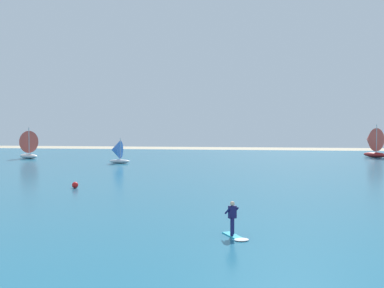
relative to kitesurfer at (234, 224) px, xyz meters
name	(u,v)px	position (x,y,z in m)	size (l,w,h in m)	color
ocean	(223,168)	(-3.31, 36.24, -0.65)	(160.00, 90.00, 0.10)	#236B89
kitesurfer	(234,224)	(0.00, 0.00, 0.00)	(1.46, 1.98, 1.67)	#26B2CC
sailboat_far_left	(117,152)	(-18.94, 40.82, 1.07)	(3.11, 2.63, 3.65)	silver
sailboat_mid_left	(26,144)	(-36.95, 48.32, 1.76)	(4.62, 4.12, 5.17)	white
sailboat_anchored_offshore	(372,142)	(20.77, 59.80, 1.99)	(4.77, 5.09, 5.66)	maroon
marker_buoy	(75,185)	(-14.32, 15.03, -0.34)	(0.53, 0.53, 0.53)	red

